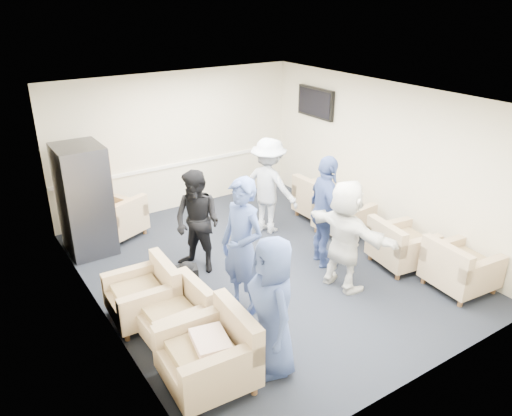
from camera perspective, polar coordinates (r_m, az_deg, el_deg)
floor at (r=7.99m, az=0.81°, el=-6.86°), size 6.00×6.00×0.00m
ceiling at (r=7.03m, az=0.93°, el=12.50°), size 6.00×6.00×0.00m
back_wall at (r=9.90m, az=-8.98°, el=7.46°), size 5.00×0.02×2.70m
front_wall at (r=5.44m, az=19.02°, el=-7.60°), size 5.00×0.02×2.70m
left_wall at (r=6.46m, az=-17.86°, el=-2.35°), size 0.02×6.00×2.70m
right_wall at (r=8.97m, az=14.28°, el=5.32°), size 0.02×6.00×2.70m
chair_rail at (r=10.02m, az=-8.77°, el=4.96°), size 4.98×0.04×0.06m
tv at (r=10.01m, az=6.82°, el=11.87°), size 0.10×1.00×0.58m
armchair_left_near at (r=5.72m, az=-4.99°, el=-16.52°), size 0.97×0.97×0.74m
armchair_left_mid at (r=6.45m, az=-8.92°, el=-12.15°), size 0.80×0.80×0.63m
armchair_left_far at (r=6.87m, az=-12.43°, el=-9.79°), size 0.86×0.86×0.66m
armchair_right_near at (r=7.87m, az=22.08°, el=-6.49°), size 0.92×0.92×0.68m
armchair_right_midnear at (r=8.23m, az=16.07°, el=-4.28°), size 0.95×0.95×0.67m
armchair_right_midfar at (r=9.04m, az=9.74°, el=-1.09°), size 0.89×0.89×0.66m
armchair_right_far at (r=9.63m, az=7.47°, el=0.80°), size 0.90×0.90×0.71m
armchair_corner at (r=9.15m, az=-15.41°, el=-1.35°), size 1.06×1.06×0.65m
vending_machine at (r=8.61m, az=-18.98°, el=0.91°), size 0.74×0.87×1.83m
backpack at (r=7.29m, az=-7.86°, el=-7.88°), size 0.36×0.30×0.52m
pillow at (r=5.60m, az=-5.22°, el=-15.07°), size 0.45×0.54×0.14m
person_front_left at (r=5.62m, az=1.89°, el=-11.22°), size 0.71×0.92×1.68m
person_mid_left at (r=6.56m, az=-1.59°, el=-4.52°), size 0.60×0.78×1.92m
person_back_left at (r=7.65m, az=-6.71°, el=-1.63°), size 0.91×0.98×1.63m
person_back_right at (r=8.86m, az=1.46°, el=2.52°), size 1.04×1.29×1.74m
person_mid_right at (r=7.79m, az=7.96°, el=-0.48°), size 0.78×1.15×1.81m
person_front_right at (r=7.25m, az=10.15°, el=-3.11°), size 0.70×1.61×1.68m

